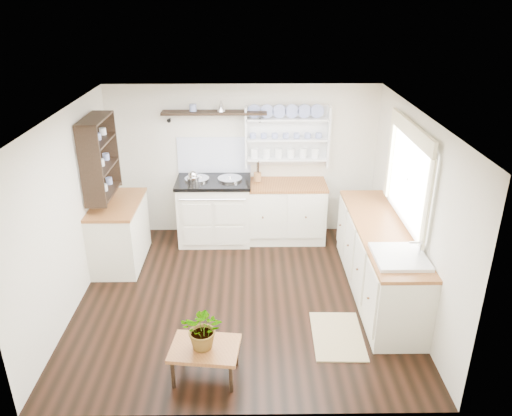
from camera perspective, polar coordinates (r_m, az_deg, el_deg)
The scene contains 19 objects.
floor at distance 6.36m, azimuth -1.59°, elevation -10.04°, with size 4.00×3.80×0.01m, color black.
wall_back at distance 7.57m, azimuth -1.50°, elevation 5.39°, with size 4.00×0.02×2.30m, color beige.
wall_right at distance 6.10m, azimuth 17.43°, elevation -0.43°, with size 0.02×3.80×2.30m, color beige.
wall_left at distance 6.17m, azimuth -20.64°, elevation -0.61°, with size 0.02×3.80×2.30m, color beige.
ceiling at distance 5.42m, azimuth -1.86°, elevation 10.58°, with size 4.00×3.80×0.01m, color white.
window at distance 6.06m, azimuth 17.04°, elevation 3.72°, with size 0.08×1.55×1.22m.
aga_cooker at distance 7.52m, azimuth -4.76°, elevation -0.18°, with size 1.09×0.75×1.00m.
back_cabinets at distance 7.55m, azimuth 3.09°, elevation -0.29°, with size 1.27×0.63×0.90m.
right_cabinets at distance 6.40m, azimuth 13.86°, elevation -5.73°, with size 0.62×2.43×0.90m.
belfast_sink at distance 5.61m, azimuth 15.98°, elevation -6.45°, with size 0.55×0.60×0.45m.
left_cabinets at distance 7.14m, azimuth -15.33°, elevation -2.67°, with size 0.62×1.13×0.90m.
plate_rack at distance 7.43m, azimuth 3.53°, elevation 8.28°, with size 1.20×0.22×0.90m.
high_shelf at distance 7.26m, azimuth -4.79°, elevation 10.74°, with size 1.50×0.29×0.16m.
left_shelving at distance 6.78m, azimuth -17.47°, elevation 5.62°, with size 0.28×0.80×1.05m, color black.
kettle at distance 7.23m, azimuth -7.18°, elevation 3.37°, with size 0.18×0.18×0.22m, color silver, non-canonical shape.
utensil_crock at distance 7.42m, azimuth 0.16°, elevation 3.58°, with size 0.11×0.11×0.13m, color #9D6839.
center_table at distance 5.07m, azimuth -5.85°, elevation -15.90°, with size 0.71×0.55×0.36m.
potted_plant at distance 4.90m, azimuth -5.98°, elevation -13.51°, with size 0.40×0.34×0.44m, color #3F7233.
floor_rug at distance 5.78m, azimuth 9.29°, elevation -14.22°, with size 0.55×0.85×0.02m, color #988B58.
Camera 1 is at (0.11, -5.28, 3.54)m, focal length 35.00 mm.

